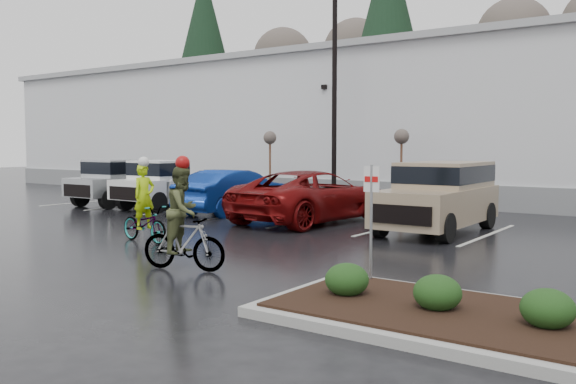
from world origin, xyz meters
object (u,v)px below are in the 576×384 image
Objects in this scene: pickup_white at (175,184)px; fire_lane_sign at (371,210)px; car_blue at (235,192)px; suv_tan at (437,197)px; car_red at (313,196)px; cyclist_hivis at (145,216)px; lamppost at (335,67)px; pickup_silver at (128,182)px; sapling_west at (270,141)px; cyclist_olive at (183,229)px; sapling_mid at (402,141)px.

fire_lane_sign is at bearing -31.68° from pickup_white.
suv_tan is at bearing 178.23° from car_blue.
cyclist_hivis is at bearing 83.33° from car_red.
lamppost reaches higher than car_blue.
pickup_silver is at bearing 2.26° from car_red.
pickup_silver is (-8.00, -3.86, -4.71)m from lamppost.
pickup_white is at bearing -106.52° from sapling_west.
fire_lane_sign is (7.80, -11.80, -4.28)m from lamppost.
cyclist_olive is (3.92, -12.52, -4.83)m from lamppost.
car_red is at bearing -179.75° from suv_tan.
lamppost is 10.05m from pickup_silver.
sapling_mid is 13.72m from cyclist_olive.
lamppost is 6.73m from car_red.
pickup_silver reaches higher than car_blue.
sapling_west reaches higher than cyclist_hivis.
car_blue is 2.22× the size of cyclist_hivis.
suv_tan is (10.09, -5.32, -1.70)m from sapling_west.
sapling_mid is 11.70m from pickup_silver.
lamppost is 1.81× the size of suv_tan.
suv_tan reaches higher than pickup_silver.
suv_tan is at bearing -1.88° from pickup_silver.
sapling_mid reaches higher than cyclist_hivis.
sapling_mid is 6.64m from suv_tan.
pickup_white is at bearing -149.39° from sapling_mid.
fire_lane_sign is 0.42× the size of pickup_white.
suv_tan is at bearing 102.89° from fire_lane_sign.
car_red is at bearing -4.82° from cyclist_hivis.
pickup_white is at bearing -145.76° from lamppost.
fire_lane_sign is at bearing -47.33° from sapling_west.
lamppost is 2.88× the size of sapling_mid.
fire_lane_sign reaches higher than suv_tan.
suv_tan is at bearing -27.80° from sapling_west.
car_red is at bearing -5.38° from pickup_white.
lamppost is 11.63m from cyclist_hivis.
suv_tan is at bearing -3.27° from pickup_white.
sapling_west reaches higher than suv_tan.
sapling_west is 12.51m from cyclist_hivis.
pickup_white is (-1.38, -4.66, -1.75)m from sapling_west.
pickup_silver is at bearing -129.49° from sapling_west.
pickup_white reaches higher than car_red.
suv_tan is (8.10, -0.45, 0.21)m from car_blue.
suv_tan is at bearing -29.51° from cyclist_olive.
cyclist_hivis is (-7.31, 1.30, -0.71)m from fire_lane_sign.
sapling_west reaches higher than cyclist_olive.
lamppost is at bearing 123.46° from fire_lane_sign.
cyclist_hivis is at bearing -68.68° from sapling_west.
lamppost is 4.00m from sapling_mid.
cyclist_hivis is at bearing 44.82° from cyclist_olive.
sapling_mid is at bearing 24.82° from pickup_silver.
car_blue is at bearing 176.79° from suv_tan.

